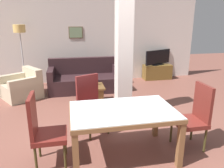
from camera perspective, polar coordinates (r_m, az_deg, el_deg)
The scene contains 14 objects.
ground_plane at distance 3.54m, azimuth 2.67°, elevation -17.84°, with size 18.00×18.00×0.00m, color brown.
back_wall at distance 7.25m, azimuth -5.69°, elevation 11.34°, with size 7.20×0.09×2.70m.
divider_pillar at distance 4.46m, azimuth 3.06°, elevation 8.16°, with size 0.31×0.34×2.70m.
dining_table at distance 3.24m, azimuth 2.81°, elevation -9.11°, with size 1.52×0.98×0.75m.
dining_chair_head_left at distance 3.20m, azimuth -17.60°, elevation -11.04°, with size 0.46×0.46×1.05m.
dining_chair_head_right at distance 3.70m, azimuth 20.81°, elevation -7.51°, with size 0.46×0.46×1.05m.
dining_chair_far_left at distance 3.97m, azimuth -5.53°, elevation -4.83°, with size 0.61×0.61×1.05m.
sofa at distance 6.43m, azimuth -7.09°, elevation 1.09°, with size 2.04×0.95×0.90m.
armchair at distance 6.19m, azimuth -22.29°, elevation -0.92°, with size 1.16×1.15×0.76m.
coffee_table at distance 5.37m, azimuth -5.68°, elevation -2.75°, with size 0.66×0.57×0.45m.
bottle at distance 5.36m, azimuth -4.46°, elevation 0.84°, with size 0.07×0.07×0.27m.
tv_stand at distance 7.72m, azimuth 11.69°, elevation 3.10°, with size 0.96×0.40×0.50m.
tv_screen at distance 7.63m, azimuth 11.91°, elevation 6.73°, with size 1.02×0.47×0.51m.
floor_lamp at distance 6.91m, azimuth -22.90°, elevation 11.72°, with size 0.33×0.33×1.86m.
Camera 1 is at (-0.73, -2.83, 2.00)m, focal length 35.00 mm.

